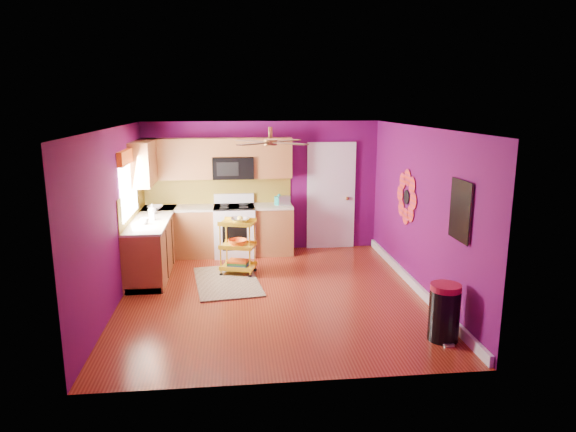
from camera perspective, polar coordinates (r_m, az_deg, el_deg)
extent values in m
plane|color=maroon|center=(7.87, -1.73, -8.72)|extent=(5.00, 5.00, 0.00)
cube|color=#580A4F|center=(9.96, -2.89, 3.28)|extent=(4.50, 0.04, 2.50)
cube|color=#580A4F|center=(5.10, 0.37, -5.80)|extent=(4.50, 0.04, 2.50)
cube|color=#580A4F|center=(7.67, -18.79, -0.19)|extent=(0.04, 5.00, 2.50)
cube|color=#580A4F|center=(7.99, 14.52, 0.57)|extent=(0.04, 5.00, 2.50)
cube|color=silver|center=(7.34, -1.86, 9.78)|extent=(4.50, 5.00, 0.04)
cube|color=white|center=(8.30, 13.87, -7.43)|extent=(0.05, 4.90, 0.14)
cube|color=brown|center=(9.10, -14.78, -3.19)|extent=(0.60, 2.30, 0.90)
cube|color=brown|center=(9.81, -7.70, -1.73)|extent=(2.80, 0.60, 0.90)
cube|color=beige|center=(8.98, -14.95, -0.30)|extent=(0.63, 2.30, 0.04)
cube|color=beige|center=(9.71, -7.78, 0.96)|extent=(2.80, 0.63, 0.04)
cube|color=black|center=(9.21, -14.64, -5.59)|extent=(0.54, 2.30, 0.10)
cube|color=black|center=(9.92, -7.63, -3.97)|extent=(2.80, 0.54, 0.10)
cube|color=white|center=(9.78, -5.95, -1.68)|extent=(0.76, 0.66, 0.92)
cube|color=black|center=(9.67, -6.01, 0.99)|extent=(0.76, 0.62, 0.03)
cube|color=white|center=(9.93, -6.03, 1.97)|extent=(0.76, 0.06, 0.18)
cube|color=black|center=(9.47, -5.94, -2.22)|extent=(0.45, 0.02, 0.55)
cube|color=brown|center=(9.75, -12.29, 6.22)|extent=(1.32, 0.33, 0.75)
cube|color=brown|center=(9.73, -1.75, 6.49)|extent=(0.72, 0.33, 0.75)
cube|color=brown|center=(9.68, -6.17, 7.61)|extent=(0.76, 0.33, 0.34)
cube|color=brown|center=(9.34, -15.63, 5.78)|extent=(0.33, 1.30, 0.75)
cube|color=black|center=(9.68, -6.11, 5.35)|extent=(0.76, 0.38, 0.40)
cube|color=olive|center=(9.94, -7.79, 2.85)|extent=(2.80, 0.01, 0.51)
cube|color=olive|center=(8.98, -16.88, 1.37)|extent=(0.01, 2.30, 0.51)
cube|color=white|center=(8.63, -17.32, 3.29)|extent=(0.03, 1.20, 1.00)
cube|color=orange|center=(8.56, -17.33, 6.40)|extent=(0.08, 1.35, 0.22)
cube|color=white|center=(10.13, 4.78, 2.12)|extent=(0.85, 0.04, 2.05)
cube|color=white|center=(10.11, 4.80, 2.10)|extent=(0.95, 0.02, 2.15)
sphere|color=#BF8C3F|center=(10.15, 6.61, 1.96)|extent=(0.07, 0.07, 0.07)
cylinder|color=black|center=(8.52, 13.03, 2.06)|extent=(0.01, 0.24, 0.24)
cube|color=teal|center=(6.66, 18.67, 0.59)|extent=(0.03, 0.52, 0.72)
cube|color=black|center=(6.65, 18.56, 0.58)|extent=(0.01, 0.56, 0.76)
cylinder|color=#BF8C3F|center=(7.54, -1.97, 9.25)|extent=(0.06, 0.06, 0.16)
cylinder|color=#BF8C3F|center=(7.55, -1.96, 8.19)|extent=(0.20, 0.20, 0.08)
cube|color=#4C2D19|center=(7.84, -0.13, 8.36)|extent=(0.47, 0.47, 0.01)
cube|color=#4C2D19|center=(7.80, -4.10, 8.31)|extent=(0.47, 0.47, 0.01)
cube|color=#4C2D19|center=(7.27, -3.94, 8.00)|extent=(0.47, 0.47, 0.01)
cube|color=#4C2D19|center=(7.31, 0.32, 8.05)|extent=(0.47, 0.47, 0.01)
cube|color=#301F10|center=(8.44, -6.78, -7.22)|extent=(1.18, 1.71, 0.02)
cylinder|color=yellow|center=(8.57, -7.52, -3.67)|extent=(0.02, 0.02, 0.87)
cylinder|color=yellow|center=(8.44, -4.28, -3.86)|extent=(0.02, 0.02, 0.87)
cylinder|color=yellow|center=(8.89, -6.84, -3.06)|extent=(0.02, 0.02, 0.87)
cylinder|color=yellow|center=(8.76, -3.71, -3.23)|extent=(0.02, 0.02, 0.87)
sphere|color=black|center=(8.71, -7.44, -6.47)|extent=(0.06, 0.06, 0.06)
sphere|color=black|center=(8.57, -4.23, -6.70)|extent=(0.06, 0.06, 0.06)
sphere|color=black|center=(9.02, -6.77, -5.77)|extent=(0.06, 0.06, 0.06)
sphere|color=black|center=(8.89, -3.67, -5.98)|extent=(0.06, 0.06, 0.06)
cube|color=yellow|center=(8.56, -5.65, -0.80)|extent=(0.65, 0.55, 0.03)
cube|color=yellow|center=(8.66, -5.60, -3.35)|extent=(0.65, 0.55, 0.03)
cube|color=yellow|center=(8.77, -5.55, -5.66)|extent=(0.65, 0.55, 0.03)
imported|color=beige|center=(8.53, -5.33, -0.46)|extent=(0.38, 0.38, 0.08)
sphere|color=yellow|center=(8.53, -5.34, -0.31)|extent=(0.10, 0.10, 0.10)
imported|color=orange|center=(8.64, -5.61, -2.94)|extent=(0.39, 0.39, 0.10)
cube|color=navy|center=(8.76, -5.55, -5.44)|extent=(0.38, 0.33, 0.04)
cube|color=#267233|center=(8.74, -5.56, -5.20)|extent=(0.38, 0.33, 0.04)
cube|color=orange|center=(8.73, -5.56, -4.99)|extent=(0.38, 0.33, 0.03)
cylinder|color=black|center=(6.63, 16.95, -10.49)|extent=(0.43, 0.43, 0.64)
cylinder|color=#A3172E|center=(6.51, 17.15, -7.60)|extent=(0.37, 0.37, 0.07)
cube|color=beige|center=(6.60, 17.42, -13.53)|extent=(0.14, 0.08, 0.03)
cylinder|color=#139283|center=(9.75, -1.00, 1.72)|extent=(0.18, 0.18, 0.16)
sphere|color=#139283|center=(9.73, -1.00, 2.30)|extent=(0.06, 0.06, 0.06)
cube|color=beige|center=(9.72, -0.42, 1.75)|extent=(0.22, 0.15, 0.18)
imported|color=#EA3F72|center=(8.77, -14.88, 0.19)|extent=(0.09, 0.09, 0.20)
imported|color=white|center=(9.20, -14.88, 0.73)|extent=(0.15, 0.15, 0.19)
imported|color=white|center=(9.65, -14.53, 0.92)|extent=(0.28, 0.28, 0.07)
imported|color=white|center=(8.52, -15.67, -0.55)|extent=(0.13, 0.13, 0.10)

